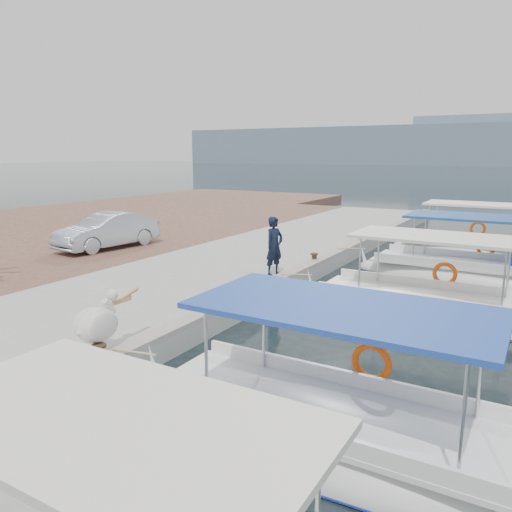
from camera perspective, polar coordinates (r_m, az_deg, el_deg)
The scene contains 12 objects.
ground at distance 12.42m, azimuth -4.09°, elevation -8.73°, with size 400.00×400.00×0.00m, color black.
concrete_quay at distance 17.93m, azimuth -3.08°, elevation -1.47°, with size 6.00×40.00×0.50m, color #989792.
quay_curb at distance 16.54m, azimuth 5.00°, elevation -1.52°, with size 0.44×40.00×0.12m, color gray.
cobblestone_strip at distance 21.03m, azimuth -14.57°, elevation 0.13°, with size 4.00×40.00×0.50m, color brown.
fishing_caique_b at distance 8.04m, azimuth 8.18°, elevation -19.94°, with size 7.05×2.34×2.83m.
fishing_caique_c at distance 14.25m, azimuth 18.62°, elevation -6.10°, with size 6.93×2.27×2.83m.
fishing_caique_d at distance 18.83m, azimuth 23.67°, elevation -2.02°, with size 8.04×2.47×2.83m.
fishing_caique_e at distance 23.54m, azimuth 22.83°, elevation 0.48°, with size 6.42×2.33×2.83m.
mooring_bollards at distance 13.58m, azimuth -1.80°, elevation -3.83°, with size 0.28×20.28×0.33m.
pelican at distance 10.10m, azimuth -17.57°, elevation -7.35°, with size 0.55×1.55×1.21m.
fisherman at distance 15.75m, azimuth 2.11°, elevation 1.12°, with size 0.68×0.45×1.88m, color black.
parked_car at distance 21.26m, azimuth -16.62°, elevation 2.79°, with size 1.52×4.35×1.43m, color #A5ADBC.
Camera 1 is at (6.58, -9.60, 4.33)m, focal length 35.00 mm.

